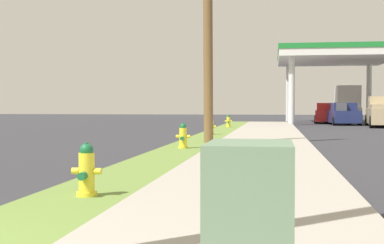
{
  "coord_description": "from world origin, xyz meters",
  "views": [
    {
      "loc": [
        3.4,
        -3.14,
        1.38
      ],
      "look_at": [
        0.61,
        15.24,
        0.82
      ],
      "focal_mm": 51.18,
      "sensor_mm": 36.0,
      "label": 1
    }
  ],
  "objects": [
    {
      "name": "truck_white_on_apron",
      "position": [
        9.79,
        47.45,
        1.49
      ],
      "size": [
        2.37,
        6.48,
        3.11
      ],
      "color": "white",
      "rests_on": "ground"
    },
    {
      "name": "fire_hydrant_nearest",
      "position": [
        0.82,
        4.11,
        0.45
      ],
      "size": [
        0.42,
        0.38,
        0.74
      ],
      "color": "yellow",
      "rests_on": "grass_verge"
    },
    {
      "name": "truck_tan_at_forecourt",
      "position": [
        10.38,
        33.48,
        0.91
      ],
      "size": [
        2.61,
        5.57,
        1.97
      ],
      "color": "tan",
      "rests_on": "ground"
    },
    {
      "name": "utility_pole_midground",
      "position": [
        1.15,
        15.27,
        4.29
      ],
      "size": [
        1.25,
        0.85,
        8.19
      ],
      "color": "brown",
      "rests_on": "grass_verge"
    },
    {
      "name": "fire_hydrant_second",
      "position": [
        0.73,
        12.71,
        0.45
      ],
      "size": [
        0.42,
        0.38,
        0.74
      ],
      "color": "yellow",
      "rests_on": "grass_verge"
    },
    {
      "name": "car_red_by_far_pump",
      "position": [
        7.45,
        40.58,
        0.72
      ],
      "size": [
        2.24,
        4.62,
        1.57
      ],
      "color": "red",
      "rests_on": "ground"
    },
    {
      "name": "fire_hydrant_third",
      "position": [
        0.67,
        20.41,
        0.45
      ],
      "size": [
        0.42,
        0.37,
        0.74
      ],
      "color": "yellow",
      "rests_on": "grass_verge"
    },
    {
      "name": "fire_hydrant_fourth",
      "position": [
        0.73,
        28.56,
        0.45
      ],
      "size": [
        0.42,
        0.37,
        0.74
      ],
      "color": "yellow",
      "rests_on": "grass_verge"
    },
    {
      "name": "car_navy_by_near_pump",
      "position": [
        8.19,
        37.08,
        0.72
      ],
      "size": [
        2.18,
        4.6,
        1.57
      ],
      "color": "navy",
      "rests_on": "ground"
    },
    {
      "name": "utility_cabinet",
      "position": [
        3.26,
        -0.03,
        0.6
      ],
      "size": [
        0.54,
        0.72,
        1.05
      ],
      "color": "slate",
      "rests_on": "sidewalk_slab"
    }
  ]
}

